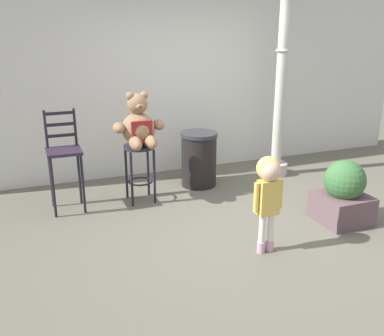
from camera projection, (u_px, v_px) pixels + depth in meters
ground_plane at (245, 224)px, 4.91m from camera, size 24.00×24.00×0.00m
building_wall at (176, 38)px, 6.32m from camera, size 7.94×0.30×3.96m
bar_stool_with_teddy at (140, 161)px, 5.43m from camera, size 0.39×0.39×0.74m
teddy_bear at (139, 127)px, 5.26m from camera, size 0.64×0.57×0.66m
child_walking at (268, 184)px, 4.11m from camera, size 0.31×0.25×0.98m
trash_bin at (199, 159)px, 6.01m from camera, size 0.52×0.52×0.76m
lamppost at (280, 90)px, 6.17m from camera, size 0.35×0.35×3.16m
bar_chair_empty at (64, 156)px, 5.12m from camera, size 0.40×0.40×1.21m
planter_with_shrub at (343, 194)px, 4.89m from camera, size 0.54×0.54×0.73m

